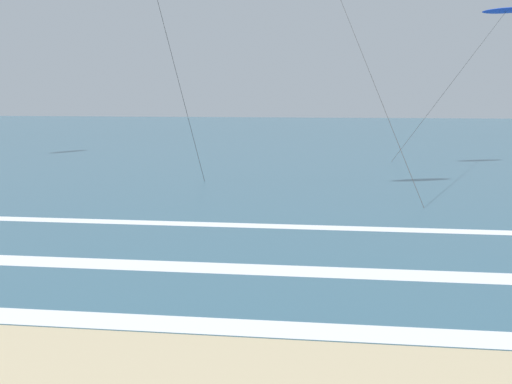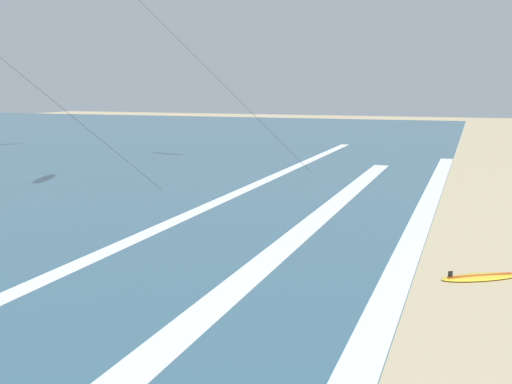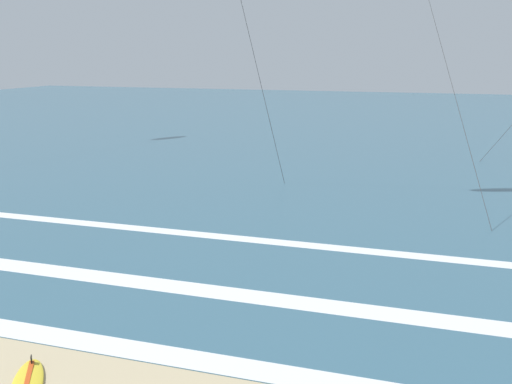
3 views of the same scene
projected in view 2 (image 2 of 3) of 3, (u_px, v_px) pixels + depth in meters
name	position (u px, v px, depth m)	size (l,w,h in m)	color
wave_foam_shoreline	(406.00, 255.00, 17.69)	(49.85, 0.77, 0.01)	white
wave_foam_mid_break	(281.00, 249.00, 18.38)	(41.17, 0.87, 0.01)	white
wave_foam_outer_break	(185.00, 216.00, 22.93)	(59.61, 0.63, 0.01)	white
surfboard_right_spare	(480.00, 277.00, 15.59)	(1.61, 2.10, 0.25)	yellow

